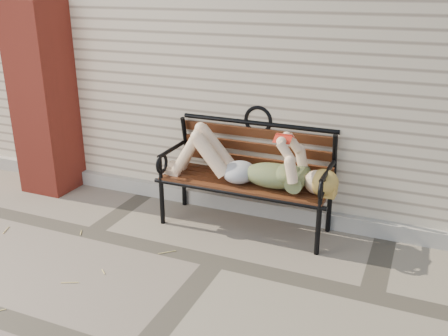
% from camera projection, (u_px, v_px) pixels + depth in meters
% --- Properties ---
extents(ground, '(80.00, 80.00, 0.00)m').
position_uv_depth(ground, '(216.00, 261.00, 4.11)').
color(ground, '#786D5C').
rests_on(ground, ground).
extents(house_wall, '(8.00, 4.00, 3.00)m').
position_uv_depth(house_wall, '(313.00, 38.00, 6.17)').
color(house_wall, beige).
rests_on(house_wall, ground).
extents(foundation_strip, '(8.00, 0.10, 0.15)m').
position_uv_depth(foundation_strip, '(255.00, 207.00, 4.92)').
color(foundation_strip, '#B0A99F').
rests_on(foundation_strip, ground).
extents(brick_pillar, '(0.50, 0.50, 2.00)m').
position_uv_depth(brick_pillar, '(44.00, 99.00, 5.24)').
color(brick_pillar, '#A63325').
rests_on(brick_pillar, ground).
extents(garden_bench, '(1.68, 0.67, 1.09)m').
position_uv_depth(garden_bench, '(249.00, 162.00, 4.56)').
color(garden_bench, black).
rests_on(garden_bench, ground).
extents(reading_woman, '(1.59, 0.36, 0.50)m').
position_uv_depth(reading_woman, '(245.00, 163.00, 4.43)').
color(reading_woman, '#0A3148').
rests_on(reading_woman, ground).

